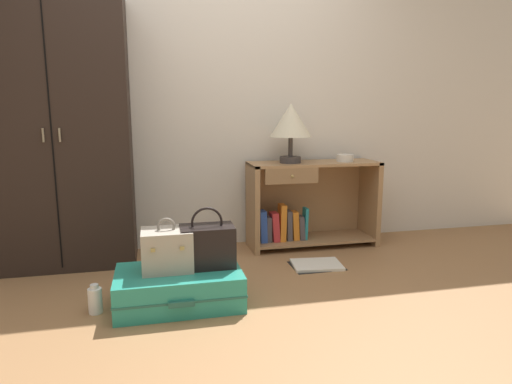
{
  "coord_description": "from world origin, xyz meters",
  "views": [
    {
      "loc": [
        -0.42,
        -2.18,
        1.12
      ],
      "look_at": [
        0.27,
        0.82,
        0.55
      ],
      "focal_mm": 31.45,
      "sensor_mm": 36.0,
      "label": 1
    }
  ],
  "objects_px": {
    "bookshelf": "(306,205)",
    "train_case": "(167,250)",
    "table_lamp": "(291,122)",
    "suitcase_large": "(179,287)",
    "handbag": "(207,245)",
    "bottle": "(95,300)",
    "open_book_on_floor": "(317,265)",
    "bowl": "(345,158)",
    "wardrobe": "(59,133)"
  },
  "relations": [
    {
      "from": "bookshelf",
      "to": "train_case",
      "type": "height_order",
      "value": "bookshelf"
    },
    {
      "from": "table_lamp",
      "to": "suitcase_large",
      "type": "relative_size",
      "value": 0.65
    },
    {
      "from": "handbag",
      "to": "bottle",
      "type": "bearing_deg",
      "value": -175.58
    },
    {
      "from": "suitcase_large",
      "to": "open_book_on_floor",
      "type": "xyz_separation_m",
      "value": [
        1.01,
        0.43,
        -0.09
      ]
    },
    {
      "from": "bowl",
      "to": "open_book_on_floor",
      "type": "height_order",
      "value": "bowl"
    },
    {
      "from": "suitcase_large",
      "to": "bottle",
      "type": "height_order",
      "value": "suitcase_large"
    },
    {
      "from": "bowl",
      "to": "table_lamp",
      "type": "bearing_deg",
      "value": 178.16
    },
    {
      "from": "open_book_on_floor",
      "to": "suitcase_large",
      "type": "bearing_deg",
      "value": -156.95
    },
    {
      "from": "train_case",
      "to": "open_book_on_floor",
      "type": "distance_m",
      "value": 1.18
    },
    {
      "from": "bowl",
      "to": "train_case",
      "type": "relative_size",
      "value": 0.45
    },
    {
      "from": "wardrobe",
      "to": "bowl",
      "type": "distance_m",
      "value": 2.18
    },
    {
      "from": "suitcase_large",
      "to": "wardrobe",
      "type": "bearing_deg",
      "value": 130.09
    },
    {
      "from": "table_lamp",
      "to": "suitcase_large",
      "type": "bearing_deg",
      "value": -136.1
    },
    {
      "from": "bookshelf",
      "to": "handbag",
      "type": "height_order",
      "value": "bookshelf"
    },
    {
      "from": "wardrobe",
      "to": "handbag",
      "type": "bearing_deg",
      "value": -42.66
    },
    {
      "from": "bottle",
      "to": "bowl",
      "type": "bearing_deg",
      "value": 25.86
    },
    {
      "from": "bowl",
      "to": "bottle",
      "type": "distance_m",
      "value": 2.19
    },
    {
      "from": "wardrobe",
      "to": "suitcase_large",
      "type": "relative_size",
      "value": 2.64
    },
    {
      "from": "suitcase_large",
      "to": "bottle",
      "type": "bearing_deg",
      "value": -178.9
    },
    {
      "from": "train_case",
      "to": "open_book_on_floor",
      "type": "height_order",
      "value": "train_case"
    },
    {
      "from": "bowl",
      "to": "handbag",
      "type": "height_order",
      "value": "bowl"
    },
    {
      "from": "table_lamp",
      "to": "bowl",
      "type": "bearing_deg",
      "value": -1.84
    },
    {
      "from": "bowl",
      "to": "train_case",
      "type": "bearing_deg",
      "value": -149.55
    },
    {
      "from": "wardrobe",
      "to": "bowl",
      "type": "bearing_deg",
      "value": 0.16
    },
    {
      "from": "wardrobe",
      "to": "train_case",
      "type": "height_order",
      "value": "wardrobe"
    },
    {
      "from": "bookshelf",
      "to": "bottle",
      "type": "height_order",
      "value": "bookshelf"
    },
    {
      "from": "table_lamp",
      "to": "bowl",
      "type": "xyz_separation_m",
      "value": [
        0.46,
        -0.01,
        -0.29
      ]
    },
    {
      "from": "wardrobe",
      "to": "bowl",
      "type": "relative_size",
      "value": 13.84
    },
    {
      "from": "bookshelf",
      "to": "bowl",
      "type": "bearing_deg",
      "value": -8.49
    },
    {
      "from": "suitcase_large",
      "to": "handbag",
      "type": "xyz_separation_m",
      "value": [
        0.17,
        0.04,
        0.23
      ]
    },
    {
      "from": "bowl",
      "to": "bottle",
      "type": "bearing_deg",
      "value": -154.14
    },
    {
      "from": "bowl",
      "to": "wardrobe",
      "type": "bearing_deg",
      "value": -179.84
    },
    {
      "from": "suitcase_large",
      "to": "bottle",
      "type": "distance_m",
      "value": 0.46
    },
    {
      "from": "bookshelf",
      "to": "bowl",
      "type": "distance_m",
      "value": 0.49
    },
    {
      "from": "open_book_on_floor",
      "to": "table_lamp",
      "type": "bearing_deg",
      "value": 96.9
    },
    {
      "from": "bowl",
      "to": "suitcase_large",
      "type": "xyz_separation_m",
      "value": [
        -1.42,
        -0.9,
        -0.63
      ]
    },
    {
      "from": "wardrobe",
      "to": "bookshelf",
      "type": "relative_size",
      "value": 1.8
    },
    {
      "from": "wardrobe",
      "to": "open_book_on_floor",
      "type": "distance_m",
      "value": 2.06
    },
    {
      "from": "suitcase_large",
      "to": "handbag",
      "type": "relative_size",
      "value": 2.03
    },
    {
      "from": "handbag",
      "to": "open_book_on_floor",
      "type": "bearing_deg",
      "value": 24.98
    },
    {
      "from": "handbag",
      "to": "open_book_on_floor",
      "type": "xyz_separation_m",
      "value": [
        0.84,
        0.39,
        -0.32
      ]
    },
    {
      "from": "train_case",
      "to": "bowl",
      "type": "bearing_deg",
      "value": 30.45
    },
    {
      "from": "wardrobe",
      "to": "handbag",
      "type": "xyz_separation_m",
      "value": [
        0.93,
        -0.86,
        -0.62
      ]
    },
    {
      "from": "bottle",
      "to": "wardrobe",
      "type": "bearing_deg",
      "value": 107.82
    },
    {
      "from": "wardrobe",
      "to": "open_book_on_floor",
      "type": "bearing_deg",
      "value": -14.77
    },
    {
      "from": "suitcase_large",
      "to": "bookshelf",
      "type": "bearing_deg",
      "value": 40.57
    },
    {
      "from": "wardrobe",
      "to": "bookshelf",
      "type": "distance_m",
      "value": 1.96
    },
    {
      "from": "table_lamp",
      "to": "handbag",
      "type": "bearing_deg",
      "value": -131.61
    },
    {
      "from": "bowl",
      "to": "train_case",
      "type": "height_order",
      "value": "bowl"
    },
    {
      "from": "bowl",
      "to": "bottle",
      "type": "xyz_separation_m",
      "value": [
        -1.88,
        -0.91,
        -0.65
      ]
    }
  ]
}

